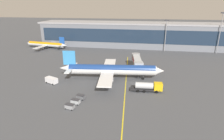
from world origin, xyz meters
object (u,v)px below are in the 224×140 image
Objects in this scene: fuel_tanker at (148,87)px; crew_van at (52,80)px; commuter_jet_far at (46,44)px; main_airliner at (111,70)px; baggage_cart_2 at (81,97)px; baggage_cart_0 at (70,106)px; baggage_cart_1 at (75,101)px.

fuel_tanker is 36.04m from crew_van.
fuel_tanker is 89.68m from commuter_jet_far.
commuter_jet_far is at bearing 119.87° from crew_van.
main_airliner is 20.24m from baggage_cart_2.
commuter_jet_far reaches higher than baggage_cart_0.
main_airliner reaches higher than crew_van.
main_airliner is at bearing 147.85° from fuel_tanker.
fuel_tanker is 3.81× the size of baggage_cart_2.
crew_van is at bearing 136.81° from baggage_cart_1.
crew_van is at bearing -60.13° from commuter_jet_far.
baggage_cart_1 is 0.09× the size of commuter_jet_far.
commuter_jet_far is (-53.95, 48.35, -1.18)m from main_airliner.
crew_van is at bearing -158.11° from main_airliner.
baggage_cart_2 is at bearing -155.24° from fuel_tanker.
fuel_tanker reaches higher than baggage_cart_2.
fuel_tanker reaches higher than crew_van.
main_airliner is 14.56× the size of baggage_cart_2.
fuel_tanker is 3.81× the size of baggage_cart_0.
fuel_tanker is 25.12m from baggage_cart_1.
baggage_cart_1 is 3.20m from baggage_cart_2.
main_airliner is at bearing 21.89° from crew_van.
baggage_cart_0 and baggage_cart_2 have the same top height.
main_airliner is 72.45m from commuter_jet_far.
crew_van reaches higher than baggage_cart_2.
baggage_cart_0 is (-22.08, -16.01, -0.96)m from fuel_tanker.
commuter_jet_far reaches higher than fuel_tanker.
commuter_jet_far is at bearing 123.78° from baggage_cart_1.
main_airliner reaches higher than baggage_cart_0.
fuel_tanker is at bearing -32.15° from main_airliner.
main_airliner is at bearing 72.92° from baggage_cart_1.
baggage_cart_0 is 1.00× the size of baggage_cart_1.
baggage_cart_2 is at bearing -108.30° from main_airliner.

